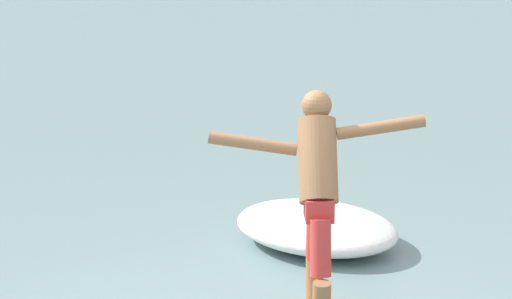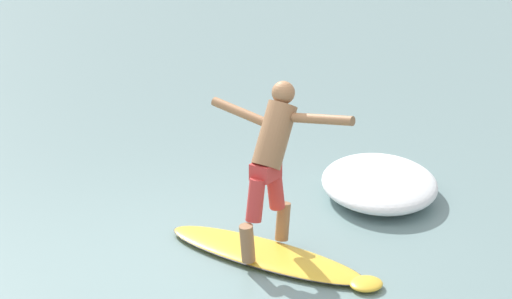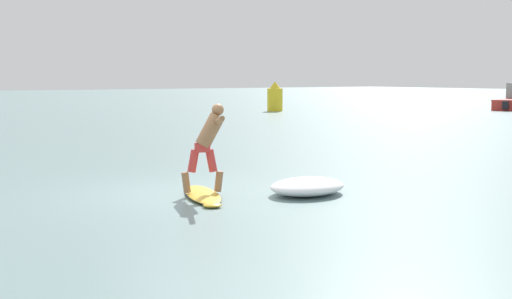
% 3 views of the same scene
% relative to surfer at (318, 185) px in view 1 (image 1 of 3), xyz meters
% --- Properties ---
extents(surfer, '(1.48, 0.96, 1.61)m').
position_rel_surfer_xyz_m(surfer, '(0.00, 0.00, 0.00)').
color(surfer, '#956643').
rests_on(surfer, surfboard).
extents(wave_foam_at_tail, '(1.62, 1.88, 0.31)m').
position_rel_surfer_xyz_m(wave_foam_at_tail, '(0.83, 1.63, -0.88)').
color(wave_foam_at_tail, white).
rests_on(wave_foam_at_tail, ground).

